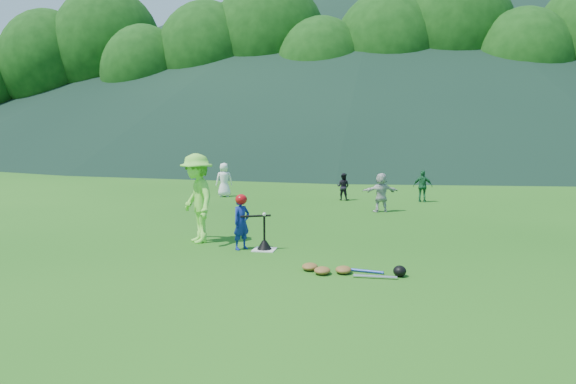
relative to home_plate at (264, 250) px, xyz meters
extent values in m
plane|color=#1C5212|center=(0.00, 0.00, -0.01)|extent=(120.00, 120.00, 0.00)
cube|color=silver|center=(0.00, 0.00, 0.00)|extent=(0.45, 0.45, 0.02)
sphere|color=white|center=(0.00, 0.00, 0.73)|extent=(0.08, 0.08, 0.08)
imported|color=navy|center=(-0.48, -0.01, 0.55)|extent=(0.45, 0.49, 1.11)
imported|color=#7EEB45|center=(-1.60, 0.47, 0.96)|extent=(1.34, 1.42, 1.93)
imported|color=white|center=(-3.41, 8.07, 0.59)|extent=(0.70, 0.59, 1.21)
imported|color=black|center=(0.84, 7.92, 0.45)|extent=(0.52, 0.45, 0.93)
imported|color=#1C5E34|center=(3.46, 8.00, 0.52)|extent=(0.64, 0.32, 1.06)
imported|color=#BBBBBB|center=(2.17, 5.58, 0.57)|extent=(1.12, 0.66, 1.15)
cone|color=black|center=(0.00, 0.00, 0.10)|extent=(0.30, 0.30, 0.18)
cylinder|color=black|center=(0.00, 0.00, 0.44)|extent=(0.04, 0.04, 0.50)
ellipsoid|color=#AD0B10|center=(-0.48, -0.01, 1.02)|extent=(0.24, 0.26, 0.22)
cylinder|color=black|center=(-0.18, -0.01, 0.69)|extent=(0.61, 0.19, 0.07)
ellipsoid|color=olive|center=(1.41, -1.62, 0.05)|extent=(0.28, 0.34, 0.13)
ellipsoid|color=olive|center=(1.76, -1.50, 0.05)|extent=(0.28, 0.34, 0.13)
ellipsoid|color=olive|center=(1.16, -1.40, 0.05)|extent=(0.28, 0.34, 0.13)
cylinder|color=silver|center=(2.31, -1.72, 0.02)|extent=(0.72, 0.07, 0.06)
cylinder|color=#263FA5|center=(2.11, -1.37, 0.02)|extent=(0.68, 0.18, 0.05)
ellipsoid|color=black|center=(2.71, -1.52, 0.08)|extent=(0.22, 0.24, 0.19)
cube|color=gray|center=(0.00, 28.00, 0.59)|extent=(70.00, 0.03, 1.20)
cube|color=yellow|center=(0.00, 28.00, 1.23)|extent=(70.00, 0.08, 0.08)
cylinder|color=gray|center=(0.00, 28.00, 0.59)|extent=(0.07, 0.07, 1.30)
cylinder|color=#382314|center=(-27.20, 33.50, 1.86)|extent=(0.56, 0.56, 3.74)
ellipsoid|color=#164711|center=(-27.20, 33.50, 7.80)|extent=(8.13, 8.13, 9.35)
cylinder|color=#382314|center=(-22.40, 35.00, 2.16)|extent=(0.56, 0.56, 4.34)
ellipsoid|color=#164711|center=(-22.40, 35.00, 9.04)|extent=(9.42, 9.42, 10.84)
cylinder|color=#382314|center=(-17.60, 32.00, 1.58)|extent=(0.56, 0.56, 3.18)
ellipsoid|color=#164711|center=(-17.60, 32.00, 6.63)|extent=(6.92, 6.92, 7.95)
cylinder|color=#382314|center=(-12.80, 33.50, 1.88)|extent=(0.56, 0.56, 3.78)
ellipsoid|color=#164711|center=(-12.80, 33.50, 7.87)|extent=(8.21, 8.21, 9.44)
cylinder|color=#382314|center=(-8.00, 35.00, 2.18)|extent=(0.56, 0.56, 4.38)
ellipsoid|color=#164711|center=(-8.00, 35.00, 9.12)|extent=(9.50, 9.50, 10.92)
cylinder|color=#382314|center=(-3.20, 32.00, 1.60)|extent=(0.56, 0.56, 3.22)
ellipsoid|color=#164711|center=(-3.20, 32.00, 6.71)|extent=(6.99, 6.99, 8.04)
cylinder|color=#382314|center=(1.60, 33.50, 1.90)|extent=(0.56, 0.56, 3.81)
ellipsoid|color=#164711|center=(1.60, 33.50, 7.95)|extent=(8.28, 8.28, 9.53)
cylinder|color=#382314|center=(6.40, 35.00, 2.19)|extent=(0.56, 0.56, 4.41)
ellipsoid|color=#164711|center=(6.40, 35.00, 9.19)|extent=(9.58, 9.58, 11.01)
cylinder|color=#382314|center=(11.20, 32.00, 1.62)|extent=(0.56, 0.56, 3.25)
ellipsoid|color=#164711|center=(11.20, 32.00, 6.78)|extent=(7.07, 7.07, 8.13)
cone|color=black|center=(0.00, 83.00, 15.99)|extent=(140.00, 140.00, 32.00)
cone|color=black|center=(-45.00, 76.00, 9.99)|extent=(80.00, 80.00, 20.00)
camera|label=1|loc=(2.63, -10.91, 2.53)|focal=35.00mm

